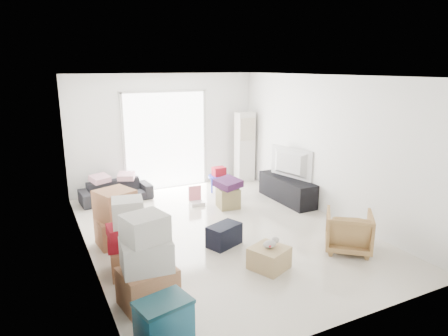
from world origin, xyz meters
name	(u,v)px	position (x,y,z in m)	size (l,w,h in m)	color
room_shell	(221,157)	(0.00, 0.00, 1.35)	(4.98, 6.48, 3.18)	beige
sliding_door	(166,137)	(0.00, 2.98, 1.24)	(2.10, 0.04, 2.33)	white
ac_tower	(245,147)	(1.95, 2.65, 0.88)	(0.45, 0.30, 1.75)	silver
tv_console	(287,189)	(2.00, 0.85, 0.26)	(0.47, 1.55, 0.52)	black
television	(288,175)	(2.00, 0.85, 0.59)	(1.12, 0.64, 0.15)	black
sofa	(116,188)	(-1.32, 2.50, 0.29)	(1.51, 0.44, 0.59)	#222227
pillow_left	(99,173)	(-1.64, 2.55, 0.65)	(0.38, 0.30, 0.12)	#BF8B9F
pillow_right	(126,171)	(-1.08, 2.52, 0.65)	(0.33, 0.26, 0.11)	#BF8B9F
armchair	(349,229)	(1.46, -1.58, 0.35)	(0.69, 0.64, 0.71)	#9D7746
storage_bins	(164,328)	(-1.90, -2.57, 0.31)	(0.60, 0.48, 0.61)	navy
box_stack_a	(147,265)	(-1.80, -1.63, 0.52)	(0.71, 0.62, 1.17)	#A46E4A
box_stack_b	(130,241)	(-1.80, -0.75, 0.48)	(0.65, 0.61, 1.10)	#A46E4A
box_stack_c	(116,218)	(-1.77, 0.29, 0.45)	(0.68, 0.68, 0.92)	#A46E4A
loose_box	(143,237)	(-1.42, -0.03, 0.17)	(0.42, 0.42, 0.35)	#A46E4A
duffel_bag	(224,235)	(-0.22, -0.55, 0.18)	(0.55, 0.33, 0.35)	black
ottoman	(228,198)	(0.66, 1.04, 0.21)	(0.42, 0.42, 0.42)	#9C8B5A
blanket	(228,185)	(0.66, 1.04, 0.49)	(0.46, 0.46, 0.14)	#461D4A
kids_table	(219,175)	(0.89, 1.95, 0.45)	(0.50, 0.50, 0.63)	#1F2EC4
toy_walker	(196,199)	(0.14, 1.51, 0.11)	(0.31, 0.28, 0.39)	silver
wood_crate	(269,258)	(0.02, -1.52, 0.16)	(0.48, 0.48, 0.32)	tan
plush_bunny	(271,243)	(0.05, -1.51, 0.38)	(0.27, 0.16, 0.14)	#B2ADA8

